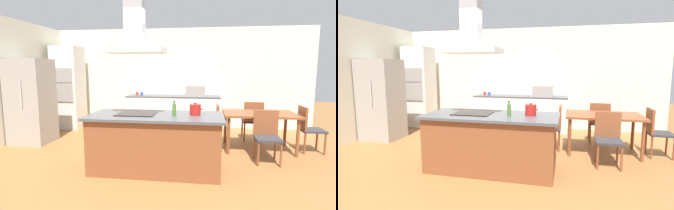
% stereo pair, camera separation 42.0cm
% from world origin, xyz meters
% --- Properties ---
extents(ground, '(16.00, 16.00, 0.00)m').
position_xyz_m(ground, '(0.00, 1.50, 0.00)').
color(ground, '#936033').
extents(wall_back, '(7.20, 0.10, 2.70)m').
position_xyz_m(wall_back, '(0.00, 3.25, 1.35)').
color(wall_back, silver).
rests_on(wall_back, ground).
extents(wall_left, '(0.10, 8.80, 2.70)m').
position_xyz_m(wall_left, '(-3.45, 1.00, 1.35)').
color(wall_left, silver).
rests_on(wall_left, ground).
extents(kitchen_island, '(2.10, 0.96, 0.90)m').
position_xyz_m(kitchen_island, '(0.00, 0.00, 0.45)').
color(kitchen_island, brown).
rests_on(kitchen_island, ground).
extents(cooktop, '(0.60, 0.44, 0.01)m').
position_xyz_m(cooktop, '(-0.31, 0.00, 0.91)').
color(cooktop, black).
rests_on(cooktop, kitchen_island).
extents(tea_kettle, '(0.22, 0.17, 0.20)m').
position_xyz_m(tea_kettle, '(0.62, 0.05, 0.99)').
color(tea_kettle, '#B21E19').
rests_on(tea_kettle, kitchen_island).
extents(olive_oil_bottle, '(0.06, 0.06, 0.23)m').
position_xyz_m(olive_oil_bottle, '(0.31, -0.09, 1.00)').
color(olive_oil_bottle, '#47722D').
rests_on(olive_oil_bottle, kitchen_island).
extents(back_counter, '(2.46, 0.62, 0.90)m').
position_xyz_m(back_counter, '(-0.06, 2.88, 0.45)').
color(back_counter, silver).
rests_on(back_counter, ground).
extents(countertop_microwave, '(0.50, 0.38, 0.28)m').
position_xyz_m(countertop_microwave, '(0.52, 2.88, 1.04)').
color(countertop_microwave, '#9E9993').
rests_on(countertop_microwave, back_counter).
extents(coffee_mug_red, '(0.08, 0.08, 0.09)m').
position_xyz_m(coffee_mug_red, '(-1.04, 2.85, 0.95)').
color(coffee_mug_red, red).
rests_on(coffee_mug_red, back_counter).
extents(coffee_mug_blue, '(0.08, 0.08, 0.09)m').
position_xyz_m(coffee_mug_blue, '(-0.91, 2.81, 0.95)').
color(coffee_mug_blue, '#2D56B2').
rests_on(coffee_mug_blue, back_counter).
extents(wall_oven_stack, '(0.70, 0.66, 2.20)m').
position_xyz_m(wall_oven_stack, '(-2.90, 2.65, 1.10)').
color(wall_oven_stack, silver).
rests_on(wall_oven_stack, ground).
extents(refrigerator, '(0.80, 0.73, 1.82)m').
position_xyz_m(refrigerator, '(-2.98, 1.19, 0.91)').
color(refrigerator, '#9E9993').
rests_on(refrigerator, ground).
extents(dining_table, '(1.40, 0.90, 0.75)m').
position_xyz_m(dining_table, '(1.84, 1.32, 0.67)').
color(dining_table, brown).
rests_on(dining_table, ground).
extents(chair_at_right_end, '(0.42, 0.42, 0.89)m').
position_xyz_m(chair_at_right_end, '(2.75, 1.32, 0.51)').
color(chair_at_right_end, '#333338').
rests_on(chair_at_right_end, ground).
extents(chair_facing_island, '(0.42, 0.42, 0.89)m').
position_xyz_m(chair_facing_island, '(1.84, 0.65, 0.51)').
color(chair_facing_island, '#333338').
rests_on(chair_facing_island, ground).
extents(chair_at_left_end, '(0.42, 0.42, 0.89)m').
position_xyz_m(chair_at_left_end, '(0.92, 1.32, 0.51)').
color(chair_at_left_end, '#333338').
rests_on(chair_at_left_end, ground).
extents(chair_facing_back_wall, '(0.42, 0.42, 0.89)m').
position_xyz_m(chair_facing_back_wall, '(1.84, 1.98, 0.51)').
color(chair_facing_back_wall, '#333338').
rests_on(chair_facing_back_wall, ground).
extents(range_hood, '(0.90, 0.55, 0.78)m').
position_xyz_m(range_hood, '(-0.31, 0.00, 2.10)').
color(range_hood, '#ADADB2').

